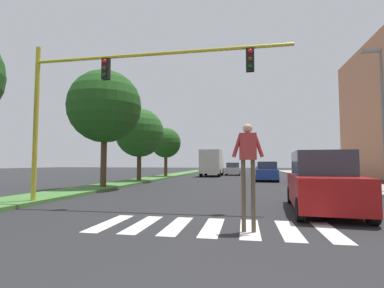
{
  "coord_description": "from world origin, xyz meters",
  "views": [
    {
      "loc": [
        0.81,
        -0.71,
        1.57
      ],
      "look_at": [
        -2.57,
        17.74,
        2.81
      ],
      "focal_mm": 27.06,
      "sensor_mm": 36.0,
      "label": 1
    }
  ],
  "objects_px": {
    "pedestrian_performer": "(248,159)",
    "sedan_midblock": "(268,172)",
    "tree_mid": "(105,107)",
    "truck_box_delivery": "(212,163)",
    "suv_crossing": "(322,183)",
    "street_lamp_right": "(381,105)",
    "sedan_distant": "(233,169)",
    "traffic_light_gantry": "(106,88)",
    "sedan_far_horizon": "(262,168)",
    "tree_far": "(139,133)",
    "tree_distant": "(166,143)"
  },
  "relations": [
    {
      "from": "pedestrian_performer",
      "to": "sedan_midblock",
      "type": "height_order",
      "value": "pedestrian_performer"
    },
    {
      "from": "tree_mid",
      "to": "pedestrian_performer",
      "type": "height_order",
      "value": "tree_mid"
    },
    {
      "from": "tree_mid",
      "to": "truck_box_delivery",
      "type": "xyz_separation_m",
      "value": [
        4.57,
        18.41,
        -3.43
      ]
    },
    {
      "from": "pedestrian_performer",
      "to": "suv_crossing",
      "type": "distance_m",
      "value": 4.17
    },
    {
      "from": "street_lamp_right",
      "to": "pedestrian_performer",
      "type": "distance_m",
      "value": 12.29
    },
    {
      "from": "suv_crossing",
      "to": "sedan_distant",
      "type": "distance_m",
      "value": 28.49
    },
    {
      "from": "traffic_light_gantry",
      "to": "sedan_far_horizon",
      "type": "height_order",
      "value": "traffic_light_gantry"
    },
    {
      "from": "sedan_distant",
      "to": "sedan_far_horizon",
      "type": "distance_m",
      "value": 9.35
    },
    {
      "from": "suv_crossing",
      "to": "truck_box_delivery",
      "type": "distance_m",
      "value": 25.5
    },
    {
      "from": "tree_far",
      "to": "suv_crossing",
      "type": "bearing_deg",
      "value": -48.77
    },
    {
      "from": "tree_mid",
      "to": "traffic_light_gantry",
      "type": "relative_size",
      "value": 0.74
    },
    {
      "from": "pedestrian_performer",
      "to": "truck_box_delivery",
      "type": "bearing_deg",
      "value": 98.13
    },
    {
      "from": "pedestrian_performer",
      "to": "sedan_midblock",
      "type": "xyz_separation_m",
      "value": [
        1.88,
        19.46,
        -0.87
      ]
    },
    {
      "from": "street_lamp_right",
      "to": "sedan_far_horizon",
      "type": "xyz_separation_m",
      "value": [
        -4.35,
        30.16,
        -3.79
      ]
    },
    {
      "from": "sedan_distant",
      "to": "tree_mid",
      "type": "bearing_deg",
      "value": -107.53
    },
    {
      "from": "tree_distant",
      "to": "sedan_midblock",
      "type": "bearing_deg",
      "value": -23.16
    },
    {
      "from": "tree_far",
      "to": "sedan_distant",
      "type": "bearing_deg",
      "value": 65.42
    },
    {
      "from": "tree_mid",
      "to": "pedestrian_performer",
      "type": "bearing_deg",
      "value": -48.2
    },
    {
      "from": "tree_far",
      "to": "suv_crossing",
      "type": "xyz_separation_m",
      "value": [
        11.14,
        -12.71,
        -3.16
      ]
    },
    {
      "from": "tree_mid",
      "to": "truck_box_delivery",
      "type": "height_order",
      "value": "tree_mid"
    },
    {
      "from": "sedan_midblock",
      "to": "sedan_far_horizon",
      "type": "bearing_deg",
      "value": 87.93
    },
    {
      "from": "tree_distant",
      "to": "truck_box_delivery",
      "type": "bearing_deg",
      "value": 40.84
    },
    {
      "from": "tree_distant",
      "to": "sedan_distant",
      "type": "distance_m",
      "value": 10.74
    },
    {
      "from": "pedestrian_performer",
      "to": "sedan_distant",
      "type": "bearing_deg",
      "value": 92.98
    },
    {
      "from": "tree_distant",
      "to": "traffic_light_gantry",
      "type": "relative_size",
      "value": 0.54
    },
    {
      "from": "tree_far",
      "to": "suv_crossing",
      "type": "relative_size",
      "value": 1.26
    },
    {
      "from": "traffic_light_gantry",
      "to": "truck_box_delivery",
      "type": "relative_size",
      "value": 1.57
    },
    {
      "from": "tree_mid",
      "to": "suv_crossing",
      "type": "relative_size",
      "value": 1.51
    },
    {
      "from": "suv_crossing",
      "to": "sedan_distant",
      "type": "xyz_separation_m",
      "value": [
        -4.05,
        28.2,
        -0.17
      ]
    },
    {
      "from": "traffic_light_gantry",
      "to": "sedan_far_horizon",
      "type": "xyz_separation_m",
      "value": [
        7.77,
        36.79,
        -3.59
      ]
    },
    {
      "from": "tree_mid",
      "to": "tree_distant",
      "type": "height_order",
      "value": "tree_mid"
    },
    {
      "from": "traffic_light_gantry",
      "to": "suv_crossing",
      "type": "relative_size",
      "value": 2.06
    },
    {
      "from": "tree_mid",
      "to": "tree_distant",
      "type": "distance_m",
      "value": 14.44
    },
    {
      "from": "tree_far",
      "to": "street_lamp_right",
      "type": "xyz_separation_m",
      "value": [
        15.7,
        -6.35,
        0.5
      ]
    },
    {
      "from": "pedestrian_performer",
      "to": "sedan_distant",
      "type": "height_order",
      "value": "pedestrian_performer"
    },
    {
      "from": "street_lamp_right",
      "to": "sedan_midblock",
      "type": "distance_m",
      "value": 11.67
    },
    {
      "from": "street_lamp_right",
      "to": "sedan_far_horizon",
      "type": "relative_size",
      "value": 1.74
    },
    {
      "from": "sedan_far_horizon",
      "to": "sedan_midblock",
      "type": "bearing_deg",
      "value": -92.07
    },
    {
      "from": "street_lamp_right",
      "to": "sedan_distant",
      "type": "relative_size",
      "value": 1.87
    },
    {
      "from": "tree_distant",
      "to": "sedan_distant",
      "type": "bearing_deg",
      "value": 47.12
    },
    {
      "from": "tree_far",
      "to": "street_lamp_right",
      "type": "bearing_deg",
      "value": -22.0
    },
    {
      "from": "pedestrian_performer",
      "to": "sedan_far_horizon",
      "type": "xyz_separation_m",
      "value": [
        2.62,
        39.84,
        -0.86
      ]
    },
    {
      "from": "tree_far",
      "to": "truck_box_delivery",
      "type": "height_order",
      "value": "tree_far"
    },
    {
      "from": "tree_mid",
      "to": "sedan_midblock",
      "type": "distance_m",
      "value": 15.0
    },
    {
      "from": "tree_far",
      "to": "tree_distant",
      "type": "distance_m",
      "value": 7.95
    },
    {
      "from": "street_lamp_right",
      "to": "pedestrian_performer",
      "type": "height_order",
      "value": "street_lamp_right"
    },
    {
      "from": "street_lamp_right",
      "to": "sedan_midblock",
      "type": "relative_size",
      "value": 1.8
    },
    {
      "from": "pedestrian_performer",
      "to": "sedan_midblock",
      "type": "relative_size",
      "value": 0.6
    },
    {
      "from": "sedan_distant",
      "to": "truck_box_delivery",
      "type": "relative_size",
      "value": 0.65
    },
    {
      "from": "sedan_far_horizon",
      "to": "pedestrian_performer",
      "type": "bearing_deg",
      "value": -93.76
    }
  ]
}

